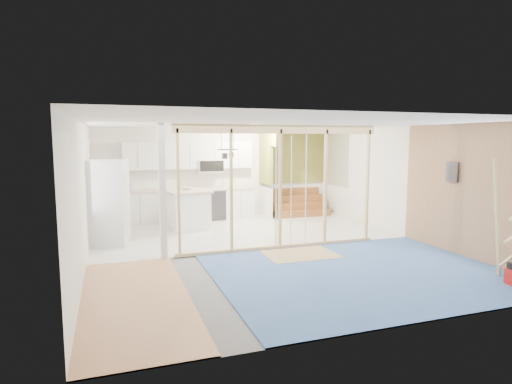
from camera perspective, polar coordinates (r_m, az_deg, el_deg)
name	(u,v)px	position (r m, az deg, el deg)	size (l,w,h in m)	color
room	(266,188)	(8.76, 1.41, 0.52)	(7.01, 8.01, 2.61)	slate
floor_overlays	(269,248)	(9.08, 1.68, -7.54)	(7.00, 8.00, 0.03)	silver
stud_frame	(255,174)	(8.65, -0.09, 2.37)	(4.66, 0.14, 2.60)	tan
base_cabinets	(167,208)	(11.75, -11.80, -2.07)	(4.45, 2.24, 0.93)	white
upper_cabinets	(191,156)	(12.18, -8.64, 4.71)	(3.60, 0.41, 0.85)	white
green_partition	(288,184)	(12.93, 4.24, 1.01)	(2.25, 1.51, 2.60)	olive
pot_rack	(228,152)	(10.42, -3.82, 5.38)	(0.52, 0.52, 0.72)	black
sheathing_panel	(478,193)	(9.02, 27.44, -0.08)	(0.02, 4.00, 2.60)	tan
electrical_panel	(452,172)	(9.38, 24.70, 2.46)	(0.04, 0.30, 0.40)	#353539
ceiling_light	(276,131)	(12.01, 2.70, 8.19)	(0.32, 0.32, 0.08)	#FFEABF
fridge	(108,203)	(9.78, -19.12, -1.37)	(0.97, 0.94, 1.86)	silver
island	(188,210)	(11.05, -9.11, -2.38)	(1.20, 1.20, 1.01)	white
bowl	(187,188)	(11.09, -9.20, 0.48)	(0.27, 0.27, 0.07)	silver
soap_bottle_a	(131,186)	(11.82, -16.31, 0.79)	(0.11, 0.11, 0.28)	#B4B8C9
soap_bottle_b	(223,183)	(12.43, -4.36, 1.17)	(0.09, 0.09, 0.20)	silver
ladder	(509,217)	(8.22, 30.71, -2.88)	(1.06, 0.18, 1.99)	#F0DD93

